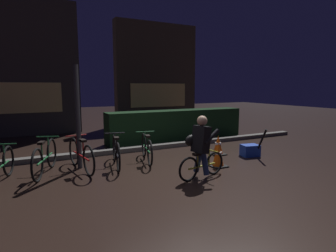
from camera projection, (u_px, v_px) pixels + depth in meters
The scene contains 16 objects.
ground_plane at pixel (172, 172), 5.85m from camera, with size 40.00×40.00×0.00m, color black.
sidewalk_curb at pixel (136, 149), 7.78m from camera, with size 12.00×0.24×0.12m, color #56544F.
hedge_row at pixel (177, 125), 9.32m from camera, with size 4.80×0.70×1.02m, color black.
storefront_left at pixel (11, 68), 9.85m from camera, with size 4.64×0.54×4.97m.
storefront_right at pixel (156, 75), 13.18m from camera, with size 4.03×0.54×4.75m.
street_post at pixel (78, 117), 5.99m from camera, with size 0.10×0.10×2.27m, color #2D2D33.
parked_bike_leftmost at pixel (0, 166), 5.13m from camera, with size 0.49×1.50×0.71m.
parked_bike_left_mid at pixel (45, 158), 5.68m from camera, with size 0.60×1.55×0.75m.
parked_bike_center_left at pixel (81, 155), 5.93m from camera, with size 0.46×1.60×0.74m.
parked_bike_center_right at pixel (116, 152), 6.26m from camera, with size 0.46×1.57×0.73m.
parked_bike_right_mid at pixel (147, 148), 6.68m from camera, with size 0.48×1.48×0.70m.
traffic_cone_near at pixel (218, 155), 6.22m from camera, with size 0.36×0.36×0.55m.
traffic_cone_far at pixel (218, 145), 7.32m from camera, with size 0.36×0.36×0.53m.
blue_crate at pixel (250, 150), 7.19m from camera, with size 0.44×0.32×0.30m, color #193DB7.
cyclist at pixel (200, 147), 5.40m from camera, with size 1.18×0.50×1.25m.
closed_umbrella at pixel (260, 143), 6.98m from camera, with size 0.05×0.05×0.85m, color black.
Camera 1 is at (-2.64, -5.00, 1.80)m, focal length 29.48 mm.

